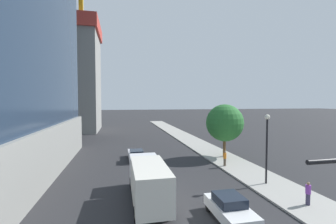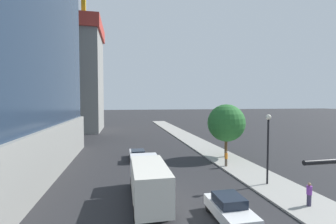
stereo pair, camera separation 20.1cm
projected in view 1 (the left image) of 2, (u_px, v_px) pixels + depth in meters
sidewalk at (245, 170)px, 23.69m from camera, size 4.33×120.00×0.15m
construction_building at (64, 71)px, 54.77m from camera, size 16.79×23.29×36.39m
street_lamp at (267, 139)px, 19.56m from camera, size 0.44×0.44×5.96m
street_tree at (225, 123)px, 29.15m from camera, size 4.74×4.74×6.71m
car_silver at (136, 154)px, 28.14m from camera, size 1.83×4.52×1.41m
car_white at (230, 208)px, 13.81m from camera, size 1.86×4.00×1.51m
box_truck at (148, 179)px, 16.23m from camera, size 2.28×7.83×2.98m
pedestrian_purple_shirt at (308, 193)px, 15.59m from camera, size 0.34×0.34×1.58m
pedestrian_orange_shirt at (225, 158)px, 25.05m from camera, size 0.34×0.34×1.65m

